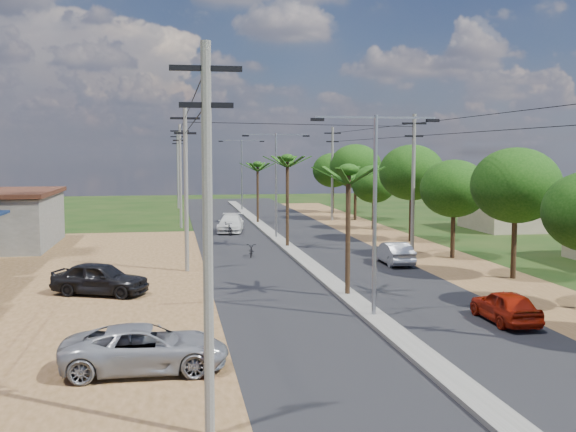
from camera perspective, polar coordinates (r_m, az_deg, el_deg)
name	(u,v)px	position (r m, az deg, el deg)	size (l,w,h in m)	color
ground	(373,319)	(27.09, 7.25, -8.66)	(160.00, 160.00, 0.00)	black
road	(301,259)	(41.37, 1.13, -3.70)	(12.00, 110.00, 0.04)	black
median	(293,251)	(44.27, 0.39, -3.00)	(1.00, 90.00, 0.18)	#605E56
dirt_lot_west	(19,291)	(34.50, -21.84, -5.92)	(18.00, 46.00, 0.04)	brown
dirt_shoulder_east	(432,256)	(43.78, 12.13, -3.32)	(5.00, 90.00, 0.03)	brown
house_east_far	(514,202)	(60.55, 18.57, 1.17)	(7.60, 7.50, 4.60)	gray
tree_east_c	(516,186)	(36.60, 18.73, 2.46)	(4.60, 4.60, 6.83)	black
tree_east_d	(454,189)	(42.77, 13.87, 2.26)	(4.20, 4.20, 6.13)	black
tree_east_e	(412,173)	(50.23, 10.43, 3.63)	(4.80, 4.80, 7.14)	black
tree_east_f	(374,184)	(57.72, 7.28, 2.70)	(3.80, 3.80, 5.52)	black
tree_east_g	(356,166)	(65.52, 5.74, 4.22)	(5.00, 5.00, 7.38)	black
tree_east_h	(333,170)	(73.20, 3.82, 3.88)	(4.40, 4.40, 6.52)	black
palm_median_near	(348,176)	(30.14, 5.14, 3.43)	(2.00, 2.00, 6.15)	black
palm_median_mid	(287,162)	(45.77, -0.05, 4.57)	(2.00, 2.00, 6.55)	black
palm_median_far	(258,167)	(61.61, -2.59, 4.18)	(2.00, 2.00, 5.85)	black
streetlight_near	(375,198)	(26.34, 7.37, 1.49)	(5.10, 0.18, 8.00)	gray
streetlight_mid	(276,176)	(50.73, -1.02, 3.39)	(5.10, 0.18, 8.00)	gray
streetlight_far	(242,168)	(75.53, -3.94, 4.04)	(5.10, 0.18, 8.00)	gray
utility_pole_w_a	(208,233)	(15.23, -6.82, -1.43)	(1.60, 0.24, 9.00)	#605E56
utility_pole_w_b	(186,186)	(37.15, -8.63, 2.56)	(1.60, 0.24, 9.00)	#605E56
utility_pole_w_c	(180,173)	(59.13, -9.10, 3.58)	(1.60, 0.24, 9.00)	#605E56
utility_pole_w_d	(178,168)	(80.13, -9.31, 4.04)	(1.60, 0.24, 9.00)	#605E56
utility_pole_e_b	(413,181)	(43.89, 10.56, 2.95)	(1.60, 0.24, 9.00)	#605E56
utility_pole_e_c	(332,171)	(64.95, 3.77, 3.80)	(1.60, 0.24, 9.00)	#605E56
car_red_near	(505,307)	(27.41, 17.91, -7.35)	(1.50, 3.73, 1.27)	maroon
car_silver_mid	(394,254)	(39.97, 8.94, -3.16)	(1.39, 3.97, 1.31)	gray
car_white_far	(231,224)	(55.64, -4.87, -0.66)	(1.98, 4.86, 1.41)	silver
car_parked_silver	(146,350)	(20.94, -11.96, -11.00)	(2.28, 4.95, 1.38)	gray
car_parked_dark	(100,279)	(32.23, -15.62, -5.17)	(1.79, 4.44, 1.51)	black
moto_rider_west_a	(251,251)	(42.25, -3.11, -2.95)	(0.57, 1.64, 0.86)	black
moto_rider_west_b	(227,229)	(53.52, -5.17, -1.11)	(0.48, 1.71, 1.03)	black
roadside_sign	(208,360)	(20.36, -6.78, -11.98)	(0.13, 1.18, 0.98)	#AD0F22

